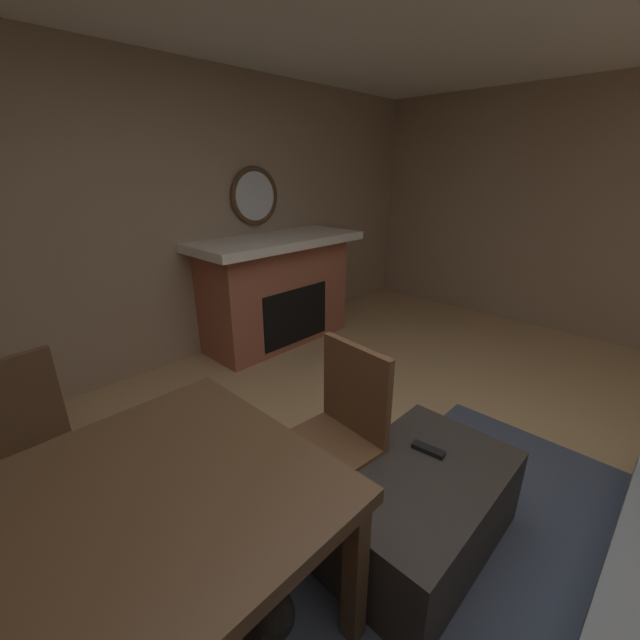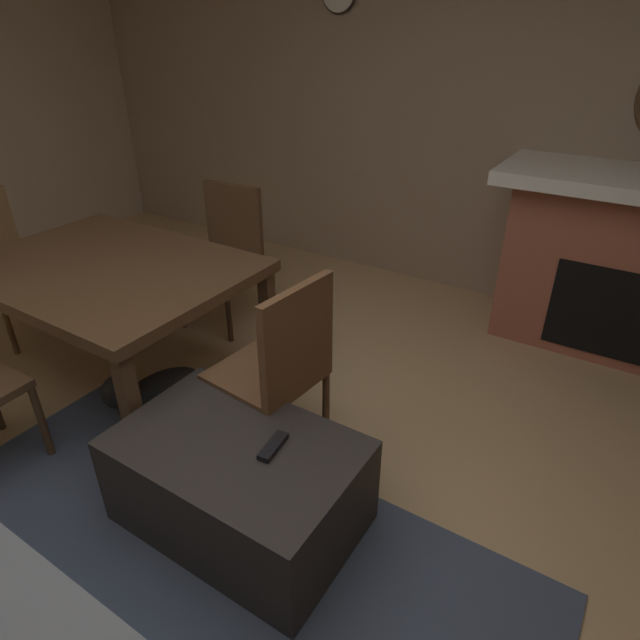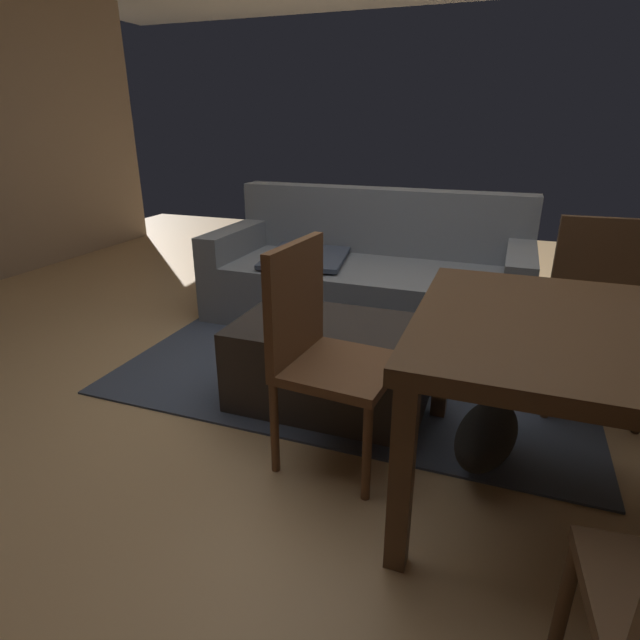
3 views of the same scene
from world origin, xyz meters
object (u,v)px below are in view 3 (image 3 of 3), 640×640
object	(u,v)px
ottoman_coffee_table	(332,364)
tv_remote	(301,322)
small_dog	(490,426)
dining_chair_west	(320,343)
couch	(367,276)
dining_chair_north	(598,304)

from	to	relation	value
ottoman_coffee_table	tv_remote	bearing A→B (deg)	-160.74
small_dog	dining_chair_west	bearing A→B (deg)	-166.85
ottoman_coffee_table	small_dog	xyz separation A→B (m)	(0.79, -0.26, -0.03)
ottoman_coffee_table	dining_chair_west	world-z (taller)	dining_chair_west
couch	ottoman_coffee_table	bearing A→B (deg)	-82.79
couch	tv_remote	size ratio (longest dim) A/B	13.81
ottoman_coffee_table	dining_chair_west	distance (m)	0.53
tv_remote	dining_chair_north	distance (m)	1.48
ottoman_coffee_table	dining_chair_north	world-z (taller)	dining_chair_north
couch	small_dog	xyz separation A→B (m)	(0.95, -1.52, -0.13)
couch	small_dog	world-z (taller)	couch
ottoman_coffee_table	tv_remote	distance (m)	0.27
dining_chair_west	small_dog	world-z (taller)	dining_chair_west
tv_remote	small_dog	world-z (taller)	tv_remote
tv_remote	small_dog	bearing A→B (deg)	-19.88
couch	ottoman_coffee_table	size ratio (longest dim) A/B	2.30
tv_remote	couch	bearing A→B (deg)	83.37
ottoman_coffee_table	tv_remote	xyz separation A→B (m)	(-0.15, -0.05, 0.23)
dining_chair_north	tv_remote	bearing A→B (deg)	-157.92
couch	dining_chair_west	xyz separation A→B (m)	(0.25, -1.68, 0.21)
tv_remote	dining_chair_north	xyz separation A→B (m)	(1.37, 0.56, 0.08)
couch	dining_chair_west	size ratio (longest dim) A/B	2.38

